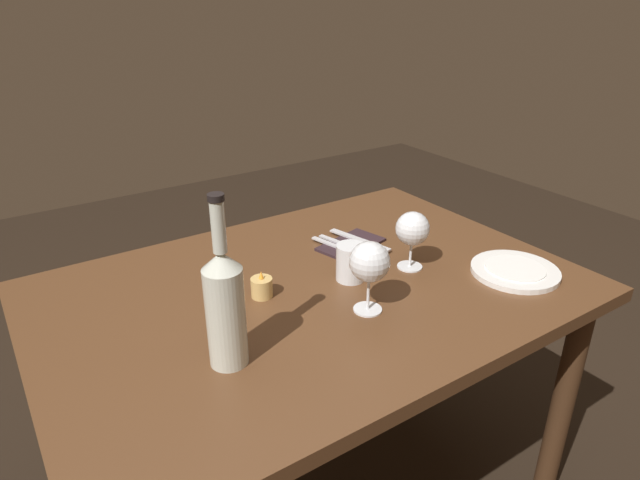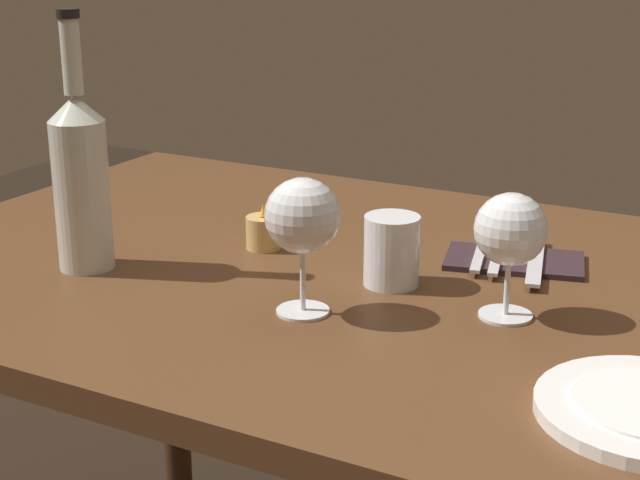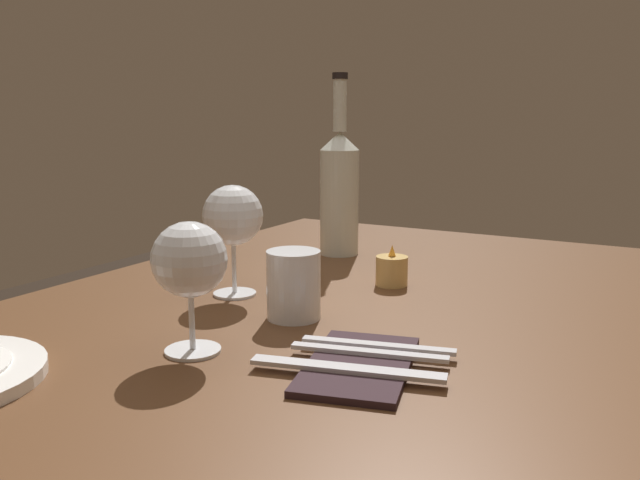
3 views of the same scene
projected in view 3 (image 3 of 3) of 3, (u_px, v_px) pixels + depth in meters
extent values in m
cube|color=#56351E|center=(342.00, 314.00, 0.97)|extent=(1.30, 0.90, 0.04)
cylinder|color=#412816|center=(314.00, 369.00, 1.72)|extent=(0.06, 0.06, 0.70)
cylinder|color=#412816|center=(631.00, 438.00, 1.36)|extent=(0.06, 0.06, 0.70)
cylinder|color=white|center=(235.00, 294.00, 1.01)|extent=(0.07, 0.07, 0.00)
cylinder|color=white|center=(234.00, 266.00, 1.00)|extent=(0.01, 0.01, 0.08)
sphere|color=white|center=(233.00, 215.00, 0.98)|extent=(0.09, 0.09, 0.09)
cylinder|color=#42070F|center=(233.00, 218.00, 0.99)|extent=(0.07, 0.07, 0.02)
cylinder|color=white|center=(193.00, 350.00, 0.77)|extent=(0.07, 0.07, 0.00)
cylinder|color=white|center=(192.00, 320.00, 0.76)|extent=(0.01, 0.01, 0.07)
sphere|color=white|center=(189.00, 259.00, 0.75)|extent=(0.09, 0.09, 0.09)
cylinder|color=#42070F|center=(189.00, 261.00, 0.75)|extent=(0.07, 0.07, 0.03)
cylinder|color=silver|center=(339.00, 203.00, 1.28)|extent=(0.08, 0.08, 0.21)
cone|color=silver|center=(340.00, 141.00, 1.26)|extent=(0.08, 0.08, 0.03)
cylinder|color=silver|center=(340.00, 106.00, 1.25)|extent=(0.03, 0.03, 0.10)
cylinder|color=black|center=(340.00, 76.00, 1.24)|extent=(0.03, 0.03, 0.01)
cylinder|color=white|center=(294.00, 285.00, 0.88)|extent=(0.07, 0.07, 0.09)
cylinder|color=silver|center=(294.00, 297.00, 0.89)|extent=(0.06, 0.06, 0.05)
cylinder|color=#DBB266|center=(392.00, 271.00, 1.06)|extent=(0.05, 0.05, 0.05)
cylinder|color=white|center=(392.00, 274.00, 1.06)|extent=(0.04, 0.04, 0.03)
cone|color=#F99E2D|center=(392.00, 250.00, 1.05)|extent=(0.01, 0.01, 0.02)
cube|color=#2D1E23|center=(359.00, 365.00, 0.72)|extent=(0.21, 0.15, 0.01)
cube|color=silver|center=(369.00, 352.00, 0.74)|extent=(0.06, 0.18, 0.00)
cube|color=silver|center=(378.00, 346.00, 0.76)|extent=(0.06, 0.18, 0.00)
cube|color=silver|center=(347.00, 369.00, 0.69)|extent=(0.07, 0.21, 0.00)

